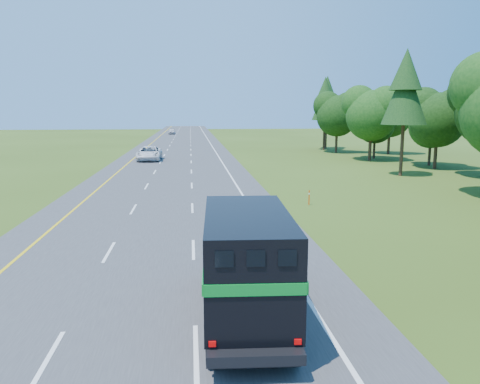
{
  "coord_description": "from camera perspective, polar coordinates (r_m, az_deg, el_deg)",
  "views": [
    {
      "loc": [
        1.78,
        -9.06,
        6.11
      ],
      "look_at": [
        4.41,
        15.7,
        1.76
      ],
      "focal_mm": 35.0,
      "sensor_mm": 36.0,
      "label": 1
    }
  ],
  "objects": [
    {
      "name": "horse_truck",
      "position": [
        13.8,
        0.72,
        -8.29
      ],
      "size": [
        2.69,
        7.55,
        3.29
      ],
      "rotation": [
        0.0,
        0.0,
        -0.05
      ],
      "color": "black",
      "rests_on": "road"
    },
    {
      "name": "white_suv",
      "position": [
        58.91,
        -11.0,
        4.65
      ],
      "size": [
        2.86,
        6.2,
        1.72
      ],
      "primitive_type": "imported",
      "rotation": [
        0.0,
        0.0,
        -0.0
      ],
      "color": "silver",
      "rests_on": "road"
    },
    {
      "name": "far_car",
      "position": [
        123.76,
        -8.32,
        7.34
      ],
      "size": [
        2.08,
        4.63,
        1.54
      ],
      "primitive_type": "imported",
      "rotation": [
        0.0,
        0.0,
        0.06
      ],
      "color": "silver",
      "rests_on": "road"
    },
    {
      "name": "tree_wall_right",
      "position": [
        45.96,
        26.08,
        8.77
      ],
      "size": [
        16.0,
        100.0,
        12.0
      ],
      "primitive_type": null,
      "color": "#0F380F",
      "rests_on": "ground"
    },
    {
      "name": "lane_markings",
      "position": [
        59.4,
        -7.75,
        3.95
      ],
      "size": [
        11.15,
        260.0,
        0.01
      ],
      "color": "yellow",
      "rests_on": "road"
    },
    {
      "name": "road",
      "position": [
        59.4,
        -7.75,
        3.93
      ],
      "size": [
        15.0,
        260.0,
        0.04
      ],
      "primitive_type": "cube",
      "color": "#38383A",
      "rests_on": "ground"
    },
    {
      "name": "delineator",
      "position": [
        30.88,
        8.42,
        -0.62
      ],
      "size": [
        0.08,
        0.04,
        0.98
      ],
      "color": "#E2460B",
      "rests_on": "ground"
    }
  ]
}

